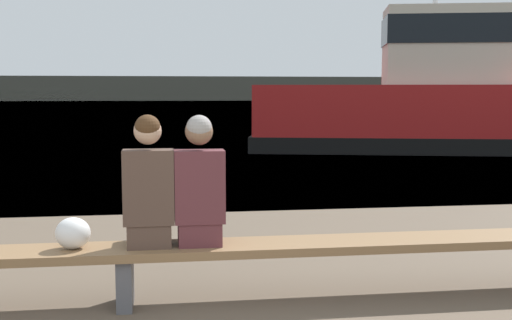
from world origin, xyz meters
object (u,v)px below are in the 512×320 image
at_px(bench_main, 125,257).
at_px(person_right, 199,188).
at_px(person_left, 149,189).
at_px(tugboat_red, 431,106).
at_px(shopping_bag, 73,233).

relative_size(bench_main, person_right, 8.01).
height_order(bench_main, person_right, person_right).
xyz_separation_m(person_left, tugboat_red, (7.71, 12.48, 0.35)).
bearing_deg(person_left, person_right, -0.01).
bearing_deg(bench_main, person_right, 0.50).
bearing_deg(tugboat_red, bench_main, 161.80).
bearing_deg(bench_main, person_left, 1.54).
height_order(person_left, tugboat_red, tugboat_red).
xyz_separation_m(bench_main, person_right, (0.59, 0.01, 0.53)).
relative_size(person_left, shopping_bag, 3.88).
distance_m(bench_main, person_right, 0.80).
bearing_deg(shopping_bag, tugboat_red, 56.38).
bearing_deg(person_right, tugboat_red, 59.64).
distance_m(person_left, shopping_bag, 0.68).
bearing_deg(bench_main, tugboat_red, 57.67).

